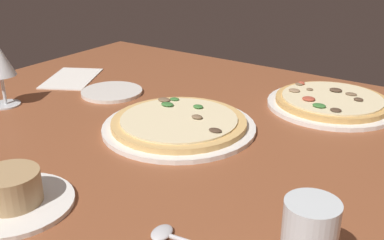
{
  "coord_description": "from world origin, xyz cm",
  "views": [
    {
      "loc": [
        -46.82,
        73.01,
        43.9
      ],
      "look_at": [
        3.48,
        0.12,
        7.0
      ],
      "focal_mm": 43.03,
      "sensor_mm": 36.0,
      "label": 1
    }
  ],
  "objects_px": {
    "pizza_main": "(178,124)",
    "ramekin_on_saucer": "(12,194)",
    "side_plate": "(112,92)",
    "pizza_side": "(331,102)",
    "spoon": "(168,235)",
    "paper_menu": "(72,78)"
  },
  "relations": [
    {
      "from": "pizza_side",
      "to": "side_plate",
      "type": "relative_size",
      "value": 1.93
    },
    {
      "from": "ramekin_on_saucer",
      "to": "side_plate",
      "type": "height_order",
      "value": "ramekin_on_saucer"
    },
    {
      "from": "pizza_side",
      "to": "ramekin_on_saucer",
      "type": "height_order",
      "value": "ramekin_on_saucer"
    },
    {
      "from": "side_plate",
      "to": "paper_menu",
      "type": "height_order",
      "value": "side_plate"
    },
    {
      "from": "pizza_main",
      "to": "paper_menu",
      "type": "xyz_separation_m",
      "value": [
        0.47,
        -0.12,
        -0.01
      ]
    },
    {
      "from": "pizza_side",
      "to": "ramekin_on_saucer",
      "type": "bearing_deg",
      "value": 69.75
    },
    {
      "from": "spoon",
      "to": "ramekin_on_saucer",
      "type": "bearing_deg",
      "value": 16.58
    },
    {
      "from": "ramekin_on_saucer",
      "to": "spoon",
      "type": "bearing_deg",
      "value": -163.42
    },
    {
      "from": "pizza_main",
      "to": "paper_menu",
      "type": "distance_m",
      "value": 0.48
    },
    {
      "from": "paper_menu",
      "to": "pizza_main",
      "type": "bearing_deg",
      "value": 137.57
    },
    {
      "from": "side_plate",
      "to": "spoon",
      "type": "xyz_separation_m",
      "value": [
        -0.49,
        0.4,
        0.0
      ]
    },
    {
      "from": "side_plate",
      "to": "spoon",
      "type": "height_order",
      "value": "spoon"
    },
    {
      "from": "side_plate",
      "to": "spoon",
      "type": "distance_m",
      "value": 0.63
    },
    {
      "from": "pizza_main",
      "to": "side_plate",
      "type": "xyz_separation_m",
      "value": [
        0.28,
        -0.09,
        -0.01
      ]
    },
    {
      "from": "pizza_side",
      "to": "spoon",
      "type": "distance_m",
      "value": 0.63
    },
    {
      "from": "side_plate",
      "to": "spoon",
      "type": "bearing_deg",
      "value": 140.82
    },
    {
      "from": "pizza_main",
      "to": "ramekin_on_saucer",
      "type": "xyz_separation_m",
      "value": [
        0.04,
        0.38,
        0.01
      ]
    },
    {
      "from": "pizza_main",
      "to": "pizza_side",
      "type": "height_order",
      "value": "same"
    },
    {
      "from": "pizza_main",
      "to": "spoon",
      "type": "xyz_separation_m",
      "value": [
        -0.21,
        0.31,
        -0.01
      ]
    },
    {
      "from": "pizza_side",
      "to": "ramekin_on_saucer",
      "type": "xyz_separation_m",
      "value": [
        0.26,
        0.7,
        0.01
      ]
    },
    {
      "from": "side_plate",
      "to": "ramekin_on_saucer",
      "type": "bearing_deg",
      "value": 117.36
    },
    {
      "from": "pizza_main",
      "to": "pizza_side",
      "type": "distance_m",
      "value": 0.39
    }
  ]
}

